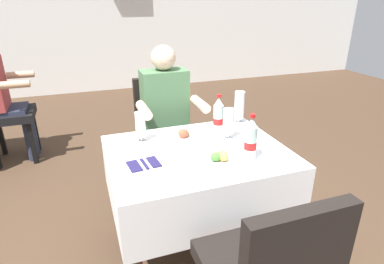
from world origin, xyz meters
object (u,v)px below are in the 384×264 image
Objects in this scene: seated_diner_far at (167,116)px; cola_bottle_primary at (218,117)px; beer_glass_left at (228,123)px; beer_glass_right at (239,107)px; main_dining_table at (197,175)px; napkin_cutlery_set at (144,164)px; plate_far_diner at (184,136)px; plate_near_camera at (219,160)px; chair_far_diner_seat at (164,130)px; background_patron at (1,94)px; beer_glass_middle at (140,127)px; cola_bottle_secondary at (251,140)px.

seated_diner_far is 0.56m from cola_bottle_primary.
beer_glass_left is 0.86× the size of beer_glass_right.
beer_glass_right is 0.86× the size of cola_bottle_primary.
seated_diner_far is at bearing 89.87° from main_dining_table.
seated_diner_far reaches higher than napkin_cutlery_set.
napkin_cutlery_set is (-0.32, -0.26, -0.01)m from plate_far_diner.
plate_near_camera is at bearing -73.86° from main_dining_table.
plate_far_diner is at bearing -92.78° from seated_diner_far.
napkin_cutlery_set reaches higher than main_dining_table.
chair_far_diner_seat is 0.77× the size of background_patron.
seated_diner_far is 0.51m from plate_far_diner.
plate_near_camera is 1.04× the size of beer_glass_right.
beer_glass_right reaches higher than plate_near_camera.
cola_bottle_secondary reaches higher than beer_glass_middle.
beer_glass_right reaches higher than beer_glass_middle.
plate_near_camera is (0.05, -0.19, 0.19)m from main_dining_table.
background_patron reaches higher than beer_glass_right.
beer_glass_right is 1.21× the size of napkin_cutlery_set.
main_dining_table is 0.27m from plate_far_diner.
background_patron reaches higher than main_dining_table.
plate_near_camera is 0.19× the size of background_patron.
main_dining_table is 0.43m from cola_bottle_secondary.
plate_near_camera is (0.05, -1.00, 0.20)m from chair_far_diner_seat.
cola_bottle_primary is 0.41m from cola_bottle_secondary.
main_dining_table is 5.40× the size of beer_glass_middle.
cola_bottle_secondary reaches higher than beer_glass_left.
chair_far_diner_seat is 1.09m from cola_bottle_secondary.
seated_diner_far is at bearing -40.34° from background_patron.
chair_far_diner_seat reaches higher than plate_far_diner.
beer_glass_right reaches higher than beer_glass_left.
cola_bottle_secondary is at bearing -56.85° from plate_far_diner.
plate_near_camera is at bearing -126.71° from beer_glass_right.
cola_bottle_secondary is (0.24, -0.91, 0.14)m from seated_diner_far.
background_patron reaches higher than plate_near_camera.
seated_diner_far reaches higher than cola_bottle_secondary.
seated_diner_far is 0.89m from plate_near_camera.
beer_glass_left is (0.25, -0.71, 0.29)m from chair_far_diner_seat.
napkin_cutlery_set is at bearing -163.59° from beer_glass_left.
napkin_cutlery_set is (-0.58, 0.14, -0.11)m from cola_bottle_secondary.
cola_bottle_primary reaches higher than beer_glass_right.
cola_bottle_primary reaches higher than beer_glass_middle.
beer_glass_middle is 0.75m from beer_glass_right.
beer_glass_left is at bearing -14.31° from beer_glass_middle.
beer_glass_right is (0.74, 0.10, 0.02)m from beer_glass_middle.
beer_glass_middle is 0.70m from cola_bottle_secondary.
cola_bottle_secondary is at bearing -92.18° from beer_glass_left.
cola_bottle_primary is (0.22, 0.20, 0.29)m from main_dining_table.
beer_glass_middle is (-0.30, -0.46, 0.12)m from seated_diner_far.
plate_near_camera is 0.89× the size of cola_bottle_secondary.
beer_glass_left is 0.31m from cola_bottle_secondary.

